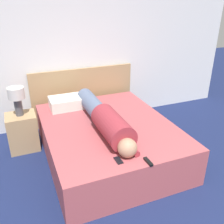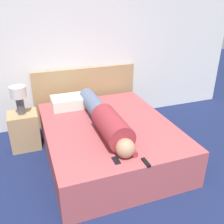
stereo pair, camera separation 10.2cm
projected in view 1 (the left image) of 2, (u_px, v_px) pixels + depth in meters
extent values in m
cube|color=white|center=(73.00, 50.00, 4.13)|extent=(6.07, 0.06, 2.60)
cube|color=#A84C51|center=(108.00, 140.00, 3.55)|extent=(1.70, 2.10, 0.51)
cube|color=tan|center=(84.00, 95.00, 4.45)|extent=(1.82, 0.04, 0.99)
cube|color=tan|center=(23.00, 132.00, 3.70)|extent=(0.42, 0.37, 0.56)
cylinder|color=#4C4C51|center=(18.00, 107.00, 3.52)|extent=(0.11, 0.11, 0.26)
cylinder|color=silver|center=(16.00, 93.00, 3.43)|extent=(0.23, 0.23, 0.16)
sphere|color=tan|center=(127.00, 148.00, 2.71)|extent=(0.22, 0.22, 0.22)
cylinder|color=#992D38|center=(113.00, 126.00, 3.04)|extent=(0.32, 0.71, 0.32)
cylinder|color=slate|center=(93.00, 105.00, 3.71)|extent=(0.25, 0.85, 0.25)
cylinder|color=#992D38|center=(133.00, 149.00, 2.81)|extent=(0.07, 0.22, 0.07)
cube|color=silver|center=(67.00, 102.00, 3.92)|extent=(0.55, 0.37, 0.17)
cube|color=black|center=(148.00, 162.00, 2.64)|extent=(0.04, 0.15, 0.02)
cube|color=black|center=(118.00, 160.00, 2.67)|extent=(0.06, 0.13, 0.01)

